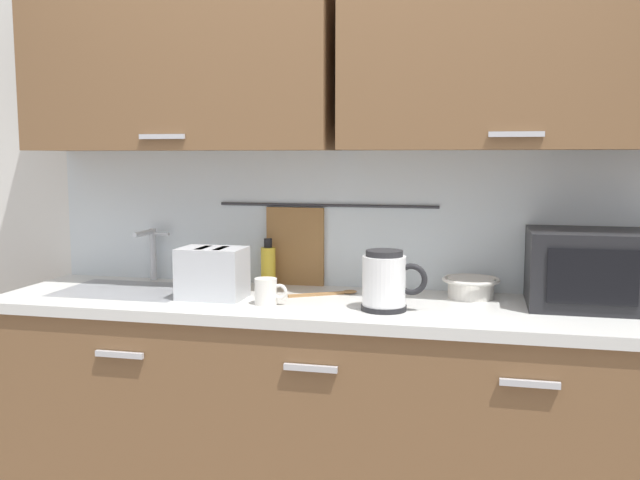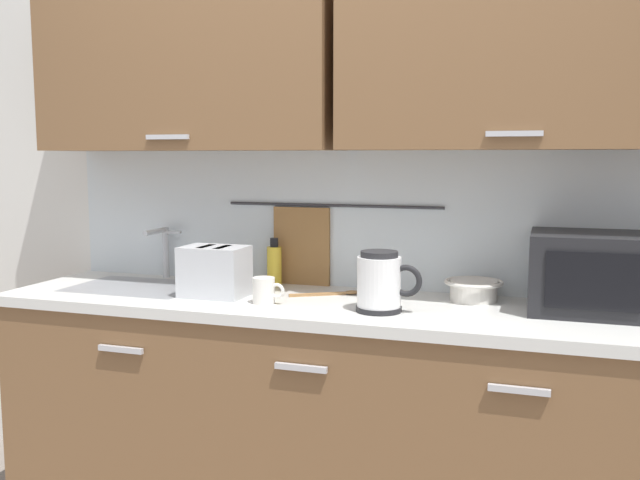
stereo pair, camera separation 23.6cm
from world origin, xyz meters
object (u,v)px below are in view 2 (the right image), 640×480
Objects in this scene: dish_soap_bottle at (274,265)px; mixing_bowl at (474,289)px; electric_kettle at (380,282)px; microwave at (601,273)px; toaster at (215,271)px; wooden_spoon at (333,293)px; mug_near_sink at (264,291)px.

mixing_bowl is at bearing -3.47° from dish_soap_bottle.
mixing_bowl is (0.28, 0.28, -0.06)m from electric_kettle.
mixing_bowl is (-0.43, 0.06, -0.09)m from microwave.
dish_soap_bottle reaches higher than toaster.
microwave is at bearing 16.99° from electric_kettle.
dish_soap_bottle is 0.78× the size of wooden_spoon.
electric_kettle is at bearing -4.89° from toaster.
toaster is (-0.94, -0.22, 0.05)m from mixing_bowl.
mixing_bowl is (0.81, -0.05, -0.04)m from dish_soap_bottle.
electric_kettle is 1.89× the size of mug_near_sink.
mug_near_sink is 0.48× the size of wooden_spoon.
microwave is 1.38m from toaster.
electric_kettle is 0.89× the size of toaster.
toaster is at bearing -173.27° from microwave.
mixing_bowl is 0.52m from wooden_spoon.
electric_kettle is at bearing 0.94° from mug_near_sink.
microwave is 1.83× the size of wooden_spoon.
electric_kettle reaches higher than dish_soap_bottle.
microwave reaches higher than mixing_bowl.
dish_soap_bottle is 0.92× the size of mixing_bowl.
electric_kettle is 0.34m from wooden_spoon.
mixing_bowl is 0.85× the size of wooden_spoon.
dish_soap_bottle reaches higher than mixing_bowl.
mug_near_sink is 0.76m from mixing_bowl.
toaster is at bearing -158.81° from wooden_spoon.
electric_kettle reaches higher than wooden_spoon.
wooden_spoon is (-0.24, 0.22, -0.10)m from electric_kettle.
wooden_spoon is at bearing 137.17° from electric_kettle.
mixing_bowl is at bearing 21.98° from mug_near_sink.
wooden_spoon is (-0.52, -0.06, -0.04)m from mixing_bowl.
mug_near_sink is at bearing -129.97° from wooden_spoon.
toaster reaches higher than wooden_spoon.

